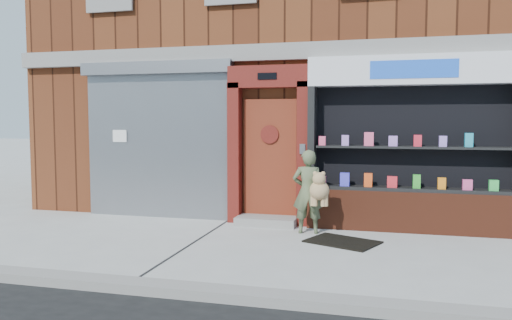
% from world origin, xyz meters
% --- Properties ---
extents(ground, '(80.00, 80.00, 0.00)m').
position_xyz_m(ground, '(0.00, 0.00, 0.00)').
color(ground, '#9E9E99').
rests_on(ground, ground).
extents(curb, '(60.00, 0.30, 0.12)m').
position_xyz_m(curb, '(0.00, -2.15, 0.06)').
color(curb, gray).
rests_on(curb, ground).
extents(building, '(12.00, 8.16, 8.00)m').
position_xyz_m(building, '(-0.00, 5.99, 4.00)').
color(building, '#512412').
rests_on(building, ground).
extents(shutter_bay, '(3.10, 0.30, 3.04)m').
position_xyz_m(shutter_bay, '(-3.00, 1.93, 1.72)').
color(shutter_bay, gray).
rests_on(shutter_bay, ground).
extents(red_door_bay, '(1.52, 0.58, 2.90)m').
position_xyz_m(red_door_bay, '(-0.75, 1.86, 1.46)').
color(red_door_bay, '#55130E').
rests_on(red_door_bay, ground).
extents(pharmacy_bay, '(3.50, 0.41, 3.00)m').
position_xyz_m(pharmacy_bay, '(1.75, 1.81, 1.37)').
color(pharmacy_bay, maroon).
rests_on(pharmacy_bay, ground).
extents(woman, '(0.66, 0.54, 1.42)m').
position_xyz_m(woman, '(0.11, 1.19, 0.72)').
color(woman, '#566240').
rests_on(woman, ground).
extents(doormat, '(1.25, 1.09, 0.03)m').
position_xyz_m(doormat, '(0.70, 0.69, 0.01)').
color(doormat, black).
rests_on(doormat, ground).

